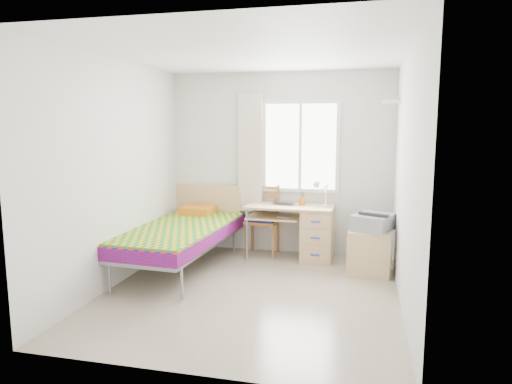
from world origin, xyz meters
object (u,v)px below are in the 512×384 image
Objects in this scene: desk at (312,231)px; chair at (264,216)px; cabinet at (369,252)px; printer at (373,222)px; bed at (182,232)px.

desk is 1.20× the size of chair.
printer reaches higher than cabinet.
desk is at bearing 27.91° from bed.
chair reaches higher than printer.
desk is at bearing -6.98° from chair.
desk is 1.98× the size of printer.
desk is 2.17× the size of cabinet.
chair reaches higher than bed.
printer is (1.52, -0.56, 0.10)m from chair.
cabinet is (1.48, -0.59, -0.28)m from chair.
bed is at bearing -149.75° from printer.
chair is at bearing 169.50° from desk.
desk is 0.94m from printer.
desk is at bearing 175.45° from printer.
bed is 2.40m from cabinet.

